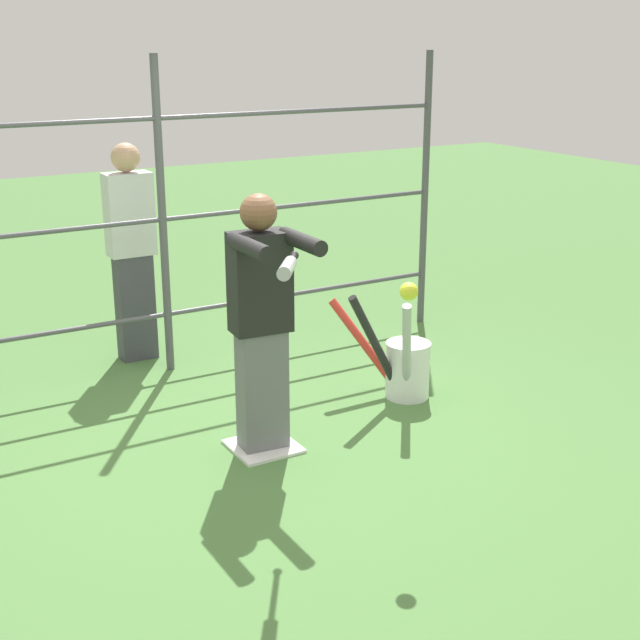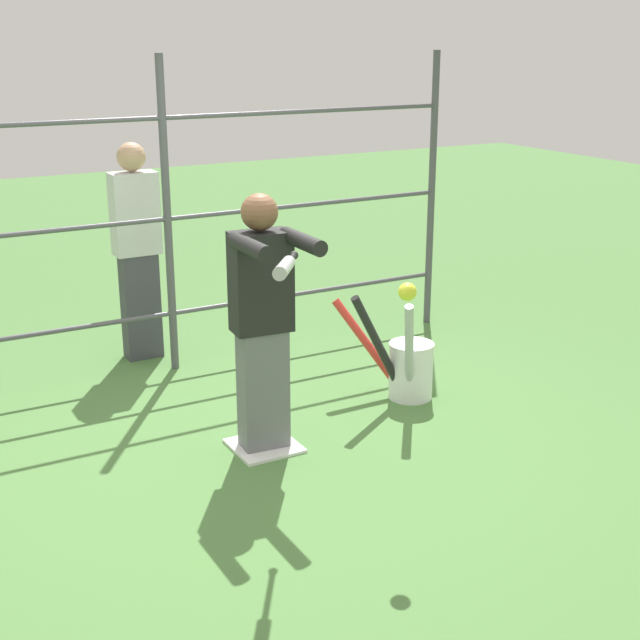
% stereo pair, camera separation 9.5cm
% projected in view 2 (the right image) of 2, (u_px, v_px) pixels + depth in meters
% --- Properties ---
extents(ground_plane, '(24.00, 24.00, 0.00)m').
position_uv_depth(ground_plane, '(264.00, 447.00, 5.61)').
color(ground_plane, '#4C7A3D').
extents(home_plate, '(0.40, 0.40, 0.02)m').
position_uv_depth(home_plate, '(264.00, 446.00, 5.61)').
color(home_plate, white).
rests_on(home_plate, ground).
extents(fence_backstop, '(4.85, 0.06, 2.35)m').
position_uv_depth(fence_backstop, '(167.00, 219.00, 6.58)').
color(fence_backstop, '#4C4C51').
rests_on(fence_backstop, ground).
extents(batter, '(0.41, 0.56, 1.61)m').
position_uv_depth(batter, '(263.00, 316.00, 5.33)').
color(batter, slate).
rests_on(batter, ground).
extents(baseball_bat_swinging, '(0.51, 0.78, 0.18)m').
position_uv_depth(baseball_bat_swinging, '(286.00, 266.00, 4.31)').
color(baseball_bat_swinging, black).
extents(softball_in_flight, '(0.10, 0.10, 0.10)m').
position_uv_depth(softball_in_flight, '(407.00, 292.00, 4.56)').
color(softball_in_flight, yellow).
extents(bat_bucket, '(0.66, 0.80, 0.82)m').
position_uv_depth(bat_bucket, '(406.00, 366.00, 6.29)').
color(bat_bucket, white).
rests_on(bat_bucket, ground).
extents(bystander_behind_fence, '(0.35, 0.22, 1.71)m').
position_uv_depth(bystander_behind_fence, '(137.00, 249.00, 6.91)').
color(bystander_behind_fence, '#3F3F47').
rests_on(bystander_behind_fence, ground).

